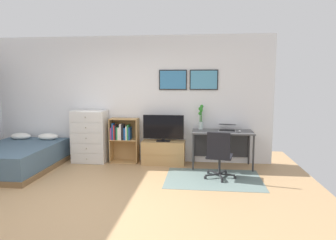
{
  "coord_description": "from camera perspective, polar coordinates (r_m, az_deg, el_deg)",
  "views": [
    {
      "loc": [
        1.56,
        -3.9,
        1.72
      ],
      "look_at": [
        0.96,
        1.5,
        1.02
      ],
      "focal_mm": 31.68,
      "sensor_mm": 36.0,
      "label": 1
    }
  ],
  "objects": [
    {
      "name": "computer_mouse",
      "position": [
        6.04,
        13.58,
        -2.09
      ],
      "size": [
        0.06,
        0.1,
        0.03
      ],
      "primitive_type": "ellipsoid",
      "color": "silver",
      "rests_on": "desk"
    },
    {
      "name": "bamboo_vase",
      "position": [
        6.22,
        6.33,
        0.69
      ],
      "size": [
        0.11,
        0.09,
        0.52
      ],
      "color": "silver",
      "rests_on": "desk"
    },
    {
      "name": "dresser",
      "position": [
        6.61,
        -14.79,
        -3.07
      ],
      "size": [
        0.72,
        0.46,
        1.12
      ],
      "color": "silver",
      "rests_on": "ground_plane"
    },
    {
      "name": "area_rug",
      "position": [
        5.46,
        8.71,
        -11.1
      ],
      "size": [
        1.7,
        1.2,
        0.01
      ],
      "primitive_type": "cube",
      "color": "slate",
      "rests_on": "ground_plane"
    },
    {
      "name": "bookshelf",
      "position": [
        6.44,
        -8.64,
        -3.16
      ],
      "size": [
        0.6,
        0.3,
        0.95
      ],
      "color": "tan",
      "rests_on": "ground_plane"
    },
    {
      "name": "television",
      "position": [
        6.17,
        -0.91,
        -1.59
      ],
      "size": [
        0.85,
        0.16,
        0.56
      ],
      "color": "black",
      "rests_on": "tv_stand"
    },
    {
      "name": "desk",
      "position": [
        6.17,
        10.35,
        -3.24
      ],
      "size": [
        1.21,
        0.59,
        0.74
      ],
      "color": "#4C4C4F",
      "rests_on": "ground_plane"
    },
    {
      "name": "wall_back_with_posters",
      "position": [
        6.53,
        -7.35,
        4.03
      ],
      "size": [
        6.12,
        0.09,
        2.7
      ],
      "color": "white",
      "rests_on": "ground_plane"
    },
    {
      "name": "laptop",
      "position": [
        6.15,
        11.35,
        -1.46
      ],
      "size": [
        0.38,
        0.4,
        0.15
      ],
      "rotation": [
        0.0,
        0.0,
        -0.1
      ],
      "color": "#B7B7BC",
      "rests_on": "desk"
    },
    {
      "name": "tv_stand",
      "position": [
        6.29,
        -0.87,
        -6.26
      ],
      "size": [
        0.9,
        0.41,
        0.49
      ],
      "color": "tan",
      "rests_on": "ground_plane"
    },
    {
      "name": "ground_plane",
      "position": [
        4.54,
        -14.8,
        -15.21
      ],
      "size": [
        7.2,
        7.2,
        0.0
      ],
      "primitive_type": "plane",
      "color": "tan"
    },
    {
      "name": "office_chair",
      "position": [
        5.35,
        9.8,
        -6.47
      ],
      "size": [
        0.58,
        0.57,
        0.86
      ],
      "rotation": [
        0.0,
        0.0,
        -0.19
      ],
      "color": "#232326",
      "rests_on": "ground_plane"
    },
    {
      "name": "bed",
      "position": [
        6.58,
        -27.18,
        -6.45
      ],
      "size": [
        1.45,
        1.94,
        0.61
      ],
      "rotation": [
        0.0,
        0.0,
        0.02
      ],
      "color": "brown",
      "rests_on": "ground_plane"
    }
  ]
}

